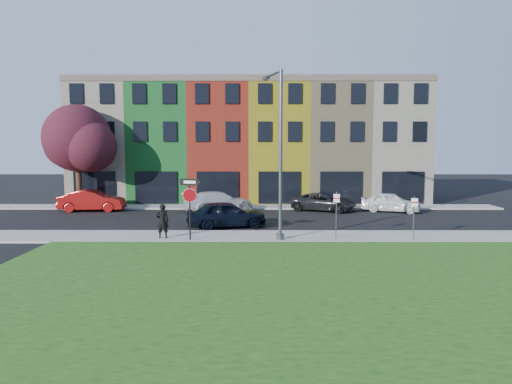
{
  "coord_description": "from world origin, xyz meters",
  "views": [
    {
      "loc": [
        -1.78,
        -20.66,
        4.74
      ],
      "look_at": [
        -1.86,
        4.0,
        2.32
      ],
      "focal_mm": 32.0,
      "sensor_mm": 36.0,
      "label": 1
    }
  ],
  "objects_px": {
    "sedan_near": "(226,214)",
    "stop_sign": "(190,196)",
    "street_lamp": "(279,155)",
    "man": "(162,221)"
  },
  "relations": [
    {
      "from": "man",
      "to": "stop_sign",
      "type": "bearing_deg",
      "value": 153.13
    },
    {
      "from": "man",
      "to": "street_lamp",
      "type": "height_order",
      "value": "street_lamp"
    },
    {
      "from": "stop_sign",
      "to": "street_lamp",
      "type": "distance_m",
      "value": 4.92
    },
    {
      "from": "stop_sign",
      "to": "man",
      "type": "distance_m",
      "value": 2.01
    },
    {
      "from": "stop_sign",
      "to": "sedan_near",
      "type": "bearing_deg",
      "value": 88.73
    },
    {
      "from": "sedan_near",
      "to": "street_lamp",
      "type": "relative_size",
      "value": 0.59
    },
    {
      "from": "sedan_near",
      "to": "street_lamp",
      "type": "height_order",
      "value": "street_lamp"
    },
    {
      "from": "stop_sign",
      "to": "sedan_near",
      "type": "relative_size",
      "value": 0.61
    },
    {
      "from": "stop_sign",
      "to": "street_lamp",
      "type": "height_order",
      "value": "street_lamp"
    },
    {
      "from": "sedan_near",
      "to": "stop_sign",
      "type": "bearing_deg",
      "value": 144.48
    }
  ]
}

